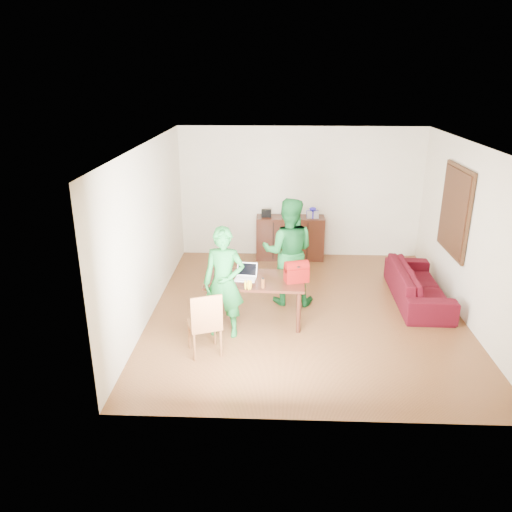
{
  "coord_description": "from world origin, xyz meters",
  "views": [
    {
      "loc": [
        -0.5,
        -7.42,
        3.7
      ],
      "look_at": [
        -0.8,
        -0.14,
        1.01
      ],
      "focal_mm": 35.0,
      "sensor_mm": 36.0,
      "label": 1
    }
  ],
  "objects_px": {
    "person_near": "(224,283)",
    "red_bag": "(296,273)",
    "person_far": "(288,252)",
    "bottle": "(263,283)",
    "laptop": "(245,277)",
    "chair": "(205,335)",
    "sofa": "(418,284)",
    "table": "(255,284)"
  },
  "relations": [
    {
      "from": "person_far",
      "to": "sofa",
      "type": "relative_size",
      "value": 0.9
    },
    {
      "from": "table",
      "to": "person_near",
      "type": "distance_m",
      "value": 0.67
    },
    {
      "from": "person_near",
      "to": "person_far",
      "type": "relative_size",
      "value": 0.92
    },
    {
      "from": "bottle",
      "to": "person_near",
      "type": "bearing_deg",
      "value": -167.43
    },
    {
      "from": "sofa",
      "to": "chair",
      "type": "bearing_deg",
      "value": 119.97
    },
    {
      "from": "person_near",
      "to": "red_bag",
      "type": "xyz_separation_m",
      "value": [
        1.06,
        0.4,
        0.0
      ]
    },
    {
      "from": "person_far",
      "to": "laptop",
      "type": "bearing_deg",
      "value": 51.87
    },
    {
      "from": "laptop",
      "to": "red_bag",
      "type": "distance_m",
      "value": 0.78
    },
    {
      "from": "red_bag",
      "to": "person_far",
      "type": "bearing_deg",
      "value": 82.2
    },
    {
      "from": "table",
      "to": "person_far",
      "type": "distance_m",
      "value": 0.92
    },
    {
      "from": "laptop",
      "to": "red_bag",
      "type": "bearing_deg",
      "value": 4.99
    },
    {
      "from": "chair",
      "to": "person_far",
      "type": "xyz_separation_m",
      "value": [
        1.17,
        1.72,
        0.63
      ]
    },
    {
      "from": "chair",
      "to": "red_bag",
      "type": "relative_size",
      "value": 2.68
    },
    {
      "from": "person_far",
      "to": "red_bag",
      "type": "height_order",
      "value": "person_far"
    },
    {
      "from": "chair",
      "to": "bottle",
      "type": "relative_size",
      "value": 5.86
    },
    {
      "from": "table",
      "to": "sofa",
      "type": "height_order",
      "value": "table"
    },
    {
      "from": "table",
      "to": "laptop",
      "type": "height_order",
      "value": "laptop"
    },
    {
      "from": "table",
      "to": "red_bag",
      "type": "height_order",
      "value": "red_bag"
    },
    {
      "from": "person_near",
      "to": "person_far",
      "type": "distance_m",
      "value": 1.51
    },
    {
      "from": "person_far",
      "to": "laptop",
      "type": "relative_size",
      "value": 5.32
    },
    {
      "from": "chair",
      "to": "person_near",
      "type": "xyz_separation_m",
      "value": [
        0.22,
        0.55,
        0.56
      ]
    },
    {
      "from": "chair",
      "to": "person_near",
      "type": "height_order",
      "value": "person_near"
    },
    {
      "from": "person_near",
      "to": "bottle",
      "type": "relative_size",
      "value": 10.37
    },
    {
      "from": "chair",
      "to": "sofa",
      "type": "xyz_separation_m",
      "value": [
        3.41,
        1.86,
        0.02
      ]
    },
    {
      "from": "bottle",
      "to": "laptop",
      "type": "bearing_deg",
      "value": 132.35
    },
    {
      "from": "laptop",
      "to": "red_bag",
      "type": "relative_size",
      "value": 0.97
    },
    {
      "from": "sofa",
      "to": "red_bag",
      "type": "bearing_deg",
      "value": 114.51
    },
    {
      "from": "bottle",
      "to": "sofa",
      "type": "distance_m",
      "value": 2.92
    },
    {
      "from": "bottle",
      "to": "red_bag",
      "type": "bearing_deg",
      "value": 28.7
    },
    {
      "from": "person_far",
      "to": "person_near",
      "type": "bearing_deg",
      "value": 54.89
    },
    {
      "from": "chair",
      "to": "red_bag",
      "type": "height_order",
      "value": "red_bag"
    },
    {
      "from": "person_far",
      "to": "bottle",
      "type": "distance_m",
      "value": 1.12
    },
    {
      "from": "laptop",
      "to": "bottle",
      "type": "bearing_deg",
      "value": -40.3
    },
    {
      "from": "person_near",
      "to": "person_far",
      "type": "height_order",
      "value": "person_far"
    },
    {
      "from": "person_near",
      "to": "person_far",
      "type": "bearing_deg",
      "value": 56.3
    },
    {
      "from": "person_near",
      "to": "red_bag",
      "type": "height_order",
      "value": "person_near"
    },
    {
      "from": "laptop",
      "to": "bottle",
      "type": "relative_size",
      "value": 2.12
    },
    {
      "from": "table",
      "to": "red_bag",
      "type": "xyz_separation_m",
      "value": [
        0.63,
        -0.06,
        0.21
      ]
    },
    {
      "from": "table",
      "to": "red_bag",
      "type": "relative_size",
      "value": 4.39
    },
    {
      "from": "laptop",
      "to": "sofa",
      "type": "height_order",
      "value": "laptop"
    },
    {
      "from": "laptop",
      "to": "bottle",
      "type": "xyz_separation_m",
      "value": [
        0.28,
        -0.31,
        0.04
      ]
    },
    {
      "from": "chair",
      "to": "red_bag",
      "type": "distance_m",
      "value": 1.69
    }
  ]
}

